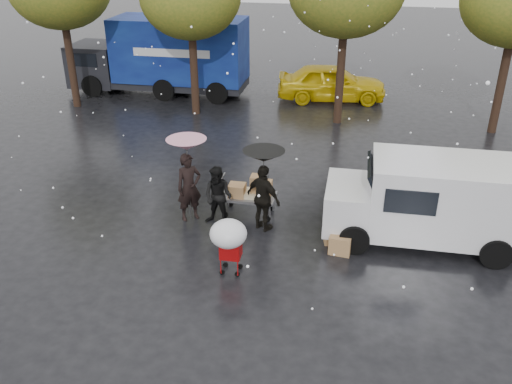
% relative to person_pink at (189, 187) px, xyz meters
% --- Properties ---
extents(ground, '(90.00, 90.00, 0.00)m').
position_rel_person_pink_xyz_m(ground, '(1.02, -1.16, -0.96)').
color(ground, black).
rests_on(ground, ground).
extents(person_pink, '(0.83, 0.79, 1.91)m').
position_rel_person_pink_xyz_m(person_pink, '(0.00, 0.00, 0.00)').
color(person_pink, black).
rests_on(person_pink, ground).
extents(person_middle, '(0.92, 0.79, 1.67)m').
position_rel_person_pink_xyz_m(person_middle, '(0.84, -0.15, -0.12)').
color(person_middle, black).
rests_on(person_middle, ground).
extents(person_black, '(1.16, 0.95, 1.84)m').
position_rel_person_pink_xyz_m(person_black, '(2.07, -0.19, -0.03)').
color(person_black, black).
rests_on(person_black, ground).
extents(umbrella_pink, '(1.06, 1.06, 2.35)m').
position_rel_person_pink_xyz_m(umbrella_pink, '(0.00, 0.00, 1.24)').
color(umbrella_pink, '#4C4C4C').
rests_on(umbrella_pink, ground).
extents(umbrella_black, '(1.07, 1.07, 2.26)m').
position_rel_person_pink_xyz_m(umbrella_black, '(2.07, -0.19, 1.15)').
color(umbrella_black, '#4C4C4C').
rests_on(umbrella_black, ground).
extents(vendor_cart, '(1.52, 0.80, 1.27)m').
position_rel_person_pink_xyz_m(vendor_cart, '(1.60, 0.54, -0.23)').
color(vendor_cart, slate).
rests_on(vendor_cart, ground).
extents(shopping_cart, '(0.84, 0.84, 1.46)m').
position_rel_person_pink_xyz_m(shopping_cart, '(1.68, -2.44, 0.11)').
color(shopping_cart, '#AD090B').
rests_on(shopping_cart, ground).
extents(white_van, '(4.91, 2.18, 2.20)m').
position_rel_person_pink_xyz_m(white_van, '(6.29, 0.06, 0.20)').
color(white_van, white).
rests_on(white_van, ground).
extents(blue_truck, '(8.30, 2.60, 3.50)m').
position_rel_person_pink_xyz_m(blue_truck, '(-4.76, 11.52, 0.80)').
color(blue_truck, '#0B135A').
rests_on(blue_truck, ground).
extents(box_ground_near, '(0.58, 0.49, 0.48)m').
position_rel_person_pink_xyz_m(box_ground_near, '(4.15, -0.96, -0.72)').
color(box_ground_near, '#9C6F44').
rests_on(box_ground_near, ground).
extents(box_ground_far, '(0.49, 0.42, 0.34)m').
position_rel_person_pink_xyz_m(box_ground_far, '(3.94, -0.54, -0.79)').
color(box_ground_far, '#9C6F44').
rests_on(box_ground_far, ground).
extents(yellow_taxi, '(5.06, 2.55, 1.65)m').
position_rel_person_pink_xyz_m(yellow_taxi, '(3.05, 11.85, -0.13)').
color(yellow_taxi, '#D9B40B').
rests_on(yellow_taxi, ground).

